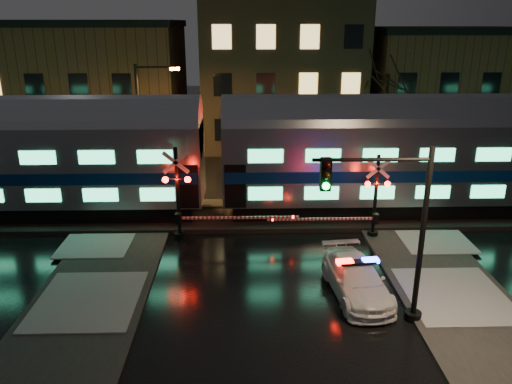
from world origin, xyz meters
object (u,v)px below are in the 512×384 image
traffic_light (393,234)px  streetlight (144,121)px  crossing_signal_right (367,205)px  crossing_signal_left (186,203)px  police_car (356,279)px

traffic_light → streetlight: bearing=120.3°
traffic_light → crossing_signal_right: bearing=75.6°
crossing_signal_right → streetlight: size_ratio=0.76×
crossing_signal_right → crossing_signal_left: bearing=179.9°
crossing_signal_right → traffic_light: (-0.89, -6.65, 1.54)m
crossing_signal_left → traffic_light: traffic_light is taller
police_car → streetlight: streetlight is taller
police_car → streetlight: size_ratio=0.62×
crossing_signal_right → traffic_light: 6.88m
crossing_signal_left → traffic_light: bearing=-42.8°
police_car → crossing_signal_left: crossing_signal_left is taller
police_car → crossing_signal_right: 5.27m
traffic_light → streetlight: streetlight is taller
traffic_light → streetlight: (-10.10, 13.35, 1.05)m
police_car → traffic_light: traffic_light is taller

